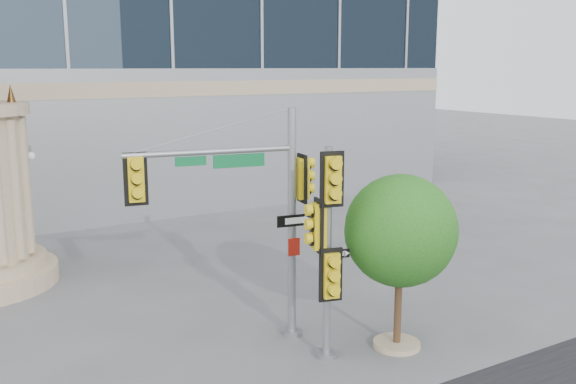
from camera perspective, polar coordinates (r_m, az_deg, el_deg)
ground at (r=14.09m, az=4.12°, el=-14.47°), size 120.00×120.00×0.00m
main_signal_pole at (r=13.86m, az=-3.25°, el=-0.80°), size 4.00×1.02×5.20m
secondary_signal_pole at (r=13.08m, az=3.50°, el=-4.11°), size 0.78×0.70×4.51m
street_tree at (r=13.94m, az=10.06°, el=-3.78°), size 2.47×2.41×3.85m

